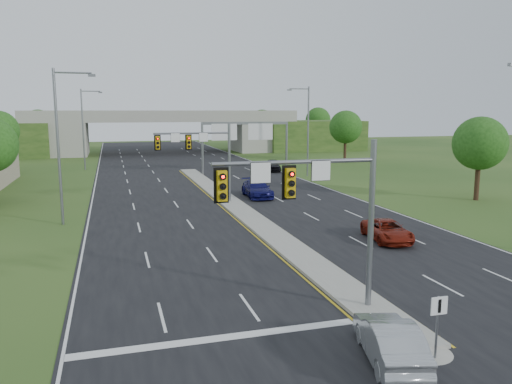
{
  "coord_description": "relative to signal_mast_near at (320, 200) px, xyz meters",
  "views": [
    {
      "loc": [
        -9.94,
        -17.54,
        8.12
      ],
      "look_at": [
        -1.21,
        12.45,
        3.0
      ],
      "focal_mm": 35.0,
      "sensor_mm": 36.0,
      "label": 1
    }
  ],
  "objects": [
    {
      "name": "keep_right_sign",
      "position": [
        2.26,
        -4.45,
        -3.21
      ],
      "size": [
        0.6,
        0.13,
        2.2
      ],
      "color": "slate",
      "rests_on": "ground"
    },
    {
      "name": "median_nose",
      "position": [
        2.26,
        -3.93,
        -4.63
      ],
      "size": [
        2.0,
        2.0,
        0.16
      ],
      "primitive_type": "cone",
      "color": "gray",
      "rests_on": "road"
    },
    {
      "name": "tree_r_mid",
      "position": [
        28.26,
        55.07,
        0.78
      ],
      "size": [
        5.2,
        5.2,
        8.12
      ],
      "color": "#382316",
      "rests_on": "ground"
    },
    {
      "name": "lightpole_r_far",
      "position": [
        15.56,
        40.07,
        1.38
      ],
      "size": [
        2.85,
        0.25,
        11.0
      ],
      "color": "slate",
      "rests_on": "ground"
    },
    {
      "name": "sign_gantry",
      "position": [
        8.95,
        44.99,
        0.51
      ],
      "size": [
        11.58,
        0.44,
        6.67
      ],
      "color": "slate",
      "rests_on": "ground"
    },
    {
      "name": "median",
      "position": [
        2.26,
        23.07,
        -4.63
      ],
      "size": [
        2.0,
        54.0,
        0.16
      ],
      "primitive_type": "cube",
      "color": "gray",
      "rests_on": "road"
    },
    {
      "name": "signal_mast_near",
      "position": [
        0.0,
        0.0,
        0.0
      ],
      "size": [
        6.62,
        0.6,
        7.0
      ],
      "color": "slate",
      "rests_on": "ground"
    },
    {
      "name": "car_far_c",
      "position": [
        13.26,
        46.21,
        -3.91
      ],
      "size": [
        2.98,
        5.0,
        1.59
      ],
      "primitive_type": "imported",
      "rotation": [
        0.0,
        0.0,
        -0.25
      ],
      "color": "black",
      "rests_on": "road"
    },
    {
      "name": "tree_r_near",
      "position": [
        24.26,
        20.07,
        0.45
      ],
      "size": [
        4.8,
        4.8,
        7.6
      ],
      "color": "#382316",
      "rests_on": "ground"
    },
    {
      "name": "lightpole_l_mid",
      "position": [
        -11.03,
        20.07,
        1.38
      ],
      "size": [
        2.85,
        0.25,
        11.0
      ],
      "color": "slate",
      "rests_on": "ground"
    },
    {
      "name": "car_far_a",
      "position": [
        8.79,
        9.54,
        -4.06
      ],
      "size": [
        2.79,
        4.88,
        1.28
      ],
      "primitive_type": "imported",
      "rotation": [
        0.0,
        0.0,
        -0.15
      ],
      "color": "maroon",
      "rests_on": "road"
    },
    {
      "name": "car_far_b",
      "position": [
        5.42,
        27.18,
        -3.92
      ],
      "size": [
        2.46,
        5.53,
        1.58
      ],
      "primitive_type": "imported",
      "rotation": [
        0.0,
        0.0,
        -0.05
      ],
      "color": "#0C0D4B",
      "rests_on": "road"
    },
    {
      "name": "ground",
      "position": [
        2.26,
        0.07,
        -4.73
      ],
      "size": [
        240.0,
        240.0,
        0.0
      ],
      "primitive_type": "plane",
      "color": "#284819",
      "rests_on": "ground"
    },
    {
      "name": "overpass",
      "position": [
        2.26,
        80.07,
        -1.17
      ],
      "size": [
        80.0,
        14.0,
        8.1
      ],
      "color": "gray",
      "rests_on": "ground"
    },
    {
      "name": "car_silver",
      "position": [
        0.76,
        -4.07,
        -3.99
      ],
      "size": [
        2.56,
        4.56,
        1.42
      ],
      "primitive_type": "imported",
      "rotation": [
        0.0,
        0.0,
        2.88
      ],
      "color": "#9EA2A5",
      "rests_on": "road"
    },
    {
      "name": "lightpole_l_far",
      "position": [
        -11.03,
        55.07,
        1.38
      ],
      "size": [
        2.85,
        0.25,
        11.0
      ],
      "color": "slate",
      "rests_on": "ground"
    },
    {
      "name": "signal_mast_far",
      "position": [
        0.0,
        25.0,
        0.0
      ],
      "size": [
        6.62,
        0.6,
        7.0
      ],
      "color": "slate",
      "rests_on": "ground"
    },
    {
      "name": "tree_back_b",
      "position": [
        -21.74,
        94.07,
        0.78
      ],
      "size": [
        5.6,
        5.6,
        8.32
      ],
      "color": "#382316",
      "rests_on": "ground"
    },
    {
      "name": "road",
      "position": [
        2.26,
        35.07,
        -4.72
      ],
      "size": [
        24.0,
        160.0,
        0.02
      ],
      "primitive_type": "cube",
      "color": "black",
      "rests_on": "ground"
    },
    {
      "name": "lane_markings",
      "position": [
        1.66,
        28.99,
        -4.7
      ],
      "size": [
        23.72,
        160.0,
        0.01
      ],
      "color": "gold",
      "rests_on": "road"
    },
    {
      "name": "tree_back_d",
      "position": [
        40.26,
        94.07,
        1.11
      ],
      "size": [
        6.0,
        6.0,
        8.85
      ],
      "color": "#382316",
      "rests_on": "ground"
    },
    {
      "name": "tree_back_c",
      "position": [
        26.26,
        94.07,
        0.78
      ],
      "size": [
        5.6,
        5.6,
        8.32
      ],
      "color": "#382316",
      "rests_on": "ground"
    }
  ]
}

